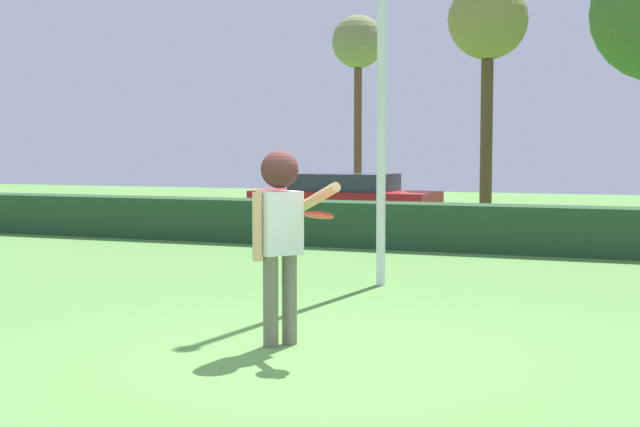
% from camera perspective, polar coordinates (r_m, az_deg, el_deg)
% --- Properties ---
extents(ground_plane, '(60.00, 60.00, 0.00)m').
position_cam_1_polar(ground_plane, '(7.85, -0.70, -9.12)').
color(ground_plane, '#578D41').
extents(person, '(0.84, 0.48, 1.79)m').
position_cam_1_polar(person, '(8.07, -2.56, -0.47)').
color(person, '#6B6B55').
rests_on(person, ground).
extents(frisbee, '(0.27, 0.26, 0.09)m').
position_cam_1_polar(frisbee, '(7.72, -0.08, -0.12)').
color(frisbee, red).
extents(lamppost, '(0.24, 0.24, 6.77)m').
position_cam_1_polar(lamppost, '(11.87, 4.00, 13.38)').
color(lamppost, silver).
rests_on(lamppost, ground).
extents(hedge_row, '(27.56, 0.90, 0.82)m').
position_cam_1_polar(hedge_row, '(15.94, 10.96, -0.93)').
color(hedge_row, '#244728').
rests_on(hedge_row, ground).
extents(parked_car_red, '(4.26, 1.93, 1.25)m').
position_cam_1_polar(parked_car_red, '(20.37, 1.61, 1.00)').
color(parked_car_red, '#B21E1E').
rests_on(parked_car_red, ground).
extents(birch_tree, '(1.58, 1.58, 5.83)m').
position_cam_1_polar(birch_tree, '(27.19, 2.46, 10.62)').
color(birch_tree, brown).
rests_on(birch_tree, ground).
extents(maple_tree, '(2.01, 2.01, 6.07)m').
position_cam_1_polar(maple_tree, '(23.13, 10.74, 11.83)').
color(maple_tree, brown).
rests_on(maple_tree, ground).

